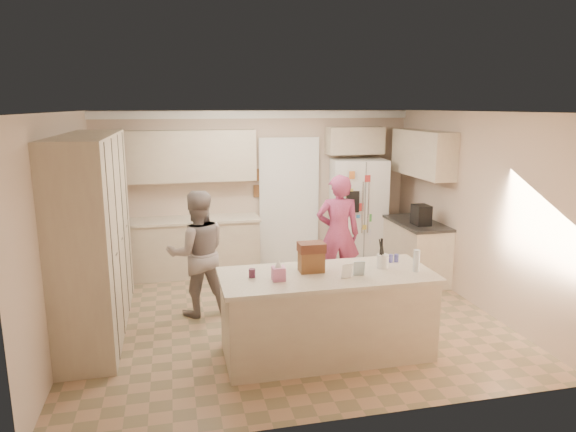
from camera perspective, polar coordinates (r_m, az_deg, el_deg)
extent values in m
cube|color=#A17D5E|center=(6.78, -0.17, -11.12)|extent=(5.20, 4.60, 0.02)
cube|color=white|center=(6.23, -0.19, 11.60)|extent=(5.20, 4.60, 0.02)
cube|color=beige|center=(8.61, -3.54, 2.97)|extent=(5.20, 0.02, 2.60)
cube|color=beige|center=(4.24, 6.69, -6.80)|extent=(5.20, 0.02, 2.60)
cube|color=beige|center=(6.36, -23.80, -1.34)|extent=(0.02, 4.60, 2.60)
cube|color=beige|center=(7.39, 19.98, 0.73)|extent=(0.02, 4.60, 2.60)
cube|color=white|center=(8.45, -3.59, 11.17)|extent=(5.20, 0.08, 0.12)
cube|color=beige|center=(6.53, -20.71, -1.89)|extent=(0.60, 2.60, 2.35)
cube|color=beige|center=(8.39, -10.90, -3.50)|extent=(2.20, 0.60, 0.88)
cube|color=beige|center=(8.27, -11.03, -0.44)|extent=(2.24, 0.63, 0.04)
cube|color=beige|center=(8.25, -11.34, 6.56)|extent=(2.20, 0.35, 0.80)
cube|color=black|center=(8.73, 0.08, 1.45)|extent=(0.90, 0.06, 2.10)
cube|color=white|center=(8.70, 0.13, 1.41)|extent=(1.02, 0.03, 2.22)
cube|color=brown|center=(8.54, -3.38, 4.59)|extent=(0.15, 0.02, 0.20)
cube|color=brown|center=(8.58, -3.36, 2.80)|extent=(0.15, 0.02, 0.20)
cube|color=white|center=(8.81, 7.69, 0.44)|extent=(0.99, 0.81, 1.80)
cube|color=gray|center=(8.48, 8.52, -0.03)|extent=(0.02, 0.02, 1.78)
cube|color=black|center=(8.35, 7.19, 1.56)|extent=(0.22, 0.03, 0.35)
cylinder|color=silver|center=(8.42, 8.27, 0.93)|extent=(0.02, 0.02, 0.85)
cylinder|color=silver|center=(8.46, 8.90, 0.96)|extent=(0.02, 0.02, 0.85)
cube|color=beige|center=(8.76, 7.42, 8.32)|extent=(0.95, 0.35, 0.45)
cube|color=beige|center=(8.28, 14.03, -3.85)|extent=(0.60, 1.20, 0.88)
cube|color=#2D2B28|center=(8.16, 14.13, -0.75)|extent=(0.63, 1.24, 0.04)
cube|color=beige|center=(8.24, 14.73, 6.74)|extent=(0.35, 1.50, 0.70)
cube|color=black|center=(7.93, 14.58, 0.12)|extent=(0.22, 0.28, 0.30)
cube|color=beige|center=(5.68, 4.30, -11.01)|extent=(2.20, 0.90, 0.88)
cube|color=beige|center=(5.51, 4.38, -6.61)|extent=(2.28, 0.96, 0.05)
cylinder|color=white|center=(5.74, 10.48, -4.96)|extent=(0.13, 0.13, 0.15)
cube|color=pink|center=(5.26, -1.06, -6.42)|extent=(0.13, 0.13, 0.14)
cone|color=white|center=(5.23, -1.06, -5.28)|extent=(0.08, 0.08, 0.08)
cube|color=brown|center=(5.52, 2.60, -5.08)|extent=(0.26, 0.18, 0.22)
cube|color=#592D1E|center=(5.48, 2.61, -3.49)|extent=(0.28, 0.20, 0.10)
cylinder|color=#59263F|center=(5.37, -4.02, -6.35)|extent=(0.07, 0.07, 0.09)
cube|color=white|center=(5.34, 6.57, -6.08)|extent=(0.12, 0.06, 0.16)
cube|color=silver|center=(5.44, 7.90, -5.79)|extent=(0.12, 0.05, 0.16)
cylinder|color=silver|center=(5.68, 14.08, -4.84)|extent=(0.07, 0.07, 0.24)
cylinder|color=#4E50AC|center=(5.97, 11.33, -4.65)|extent=(0.05, 0.05, 0.09)
cylinder|color=#4E50AC|center=(6.00, 11.95, -4.59)|extent=(0.05, 0.05, 0.09)
imported|color=gray|center=(6.70, -10.00, -4.11)|extent=(0.85, 0.69, 1.63)
imported|color=#B8498B|center=(7.42, 5.58, -2.00)|extent=(0.70, 0.53, 1.73)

